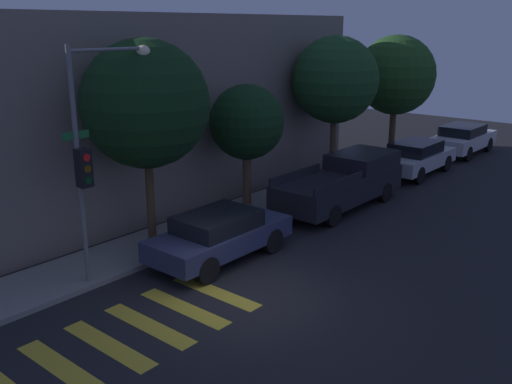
% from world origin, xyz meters
% --- Properties ---
extents(ground_plane, '(60.00, 60.00, 0.00)m').
position_xyz_m(ground_plane, '(0.00, 0.00, 0.00)').
color(ground_plane, black).
extents(sidewalk, '(26.00, 2.09, 0.14)m').
position_xyz_m(sidewalk, '(0.00, 4.25, 0.07)').
color(sidewalk, gray).
rests_on(sidewalk, ground).
extents(building_row, '(26.00, 6.00, 6.59)m').
position_xyz_m(building_row, '(0.00, 8.69, 3.30)').
color(building_row, slate).
rests_on(building_row, ground).
extents(crosswalk, '(5.65, 2.60, 0.00)m').
position_xyz_m(crosswalk, '(-2.83, 0.80, 0.00)').
color(crosswalk, gold).
rests_on(crosswalk, ground).
extents(traffic_light_pole, '(2.63, 0.56, 5.82)m').
position_xyz_m(traffic_light_pole, '(-1.51, 3.37, 3.69)').
color(traffic_light_pole, slate).
rests_on(traffic_light_pole, ground).
extents(sedan_near_corner, '(4.23, 1.79, 1.37)m').
position_xyz_m(sedan_near_corner, '(1.29, 2.10, 0.74)').
color(sedan_near_corner, '#2D3351').
rests_on(sedan_near_corner, ground).
extents(pickup_truck, '(5.63, 2.01, 1.75)m').
position_xyz_m(pickup_truck, '(7.64, 2.10, 0.91)').
color(pickup_truck, black).
rests_on(pickup_truck, ground).
extents(sedan_middle, '(4.44, 1.82, 1.45)m').
position_xyz_m(sedan_middle, '(13.52, 2.10, 0.78)').
color(sedan_middle, '#B7BABF').
rests_on(sedan_middle, ground).
extents(sedan_far_end, '(4.53, 1.86, 1.46)m').
position_xyz_m(sedan_far_end, '(18.82, 2.10, 0.79)').
color(sedan_far_end, silver).
rests_on(sedan_far_end, ground).
extents(tree_near_corner, '(3.51, 3.51, 5.93)m').
position_xyz_m(tree_near_corner, '(0.67, 4.19, 4.17)').
color(tree_near_corner, '#4C3823').
rests_on(tree_near_corner, ground).
extents(tree_midblock, '(2.49, 2.49, 4.40)m').
position_xyz_m(tree_midblock, '(4.84, 4.19, 3.13)').
color(tree_midblock, brown).
rests_on(tree_midblock, ground).
extents(tree_far_end, '(3.40, 3.40, 5.86)m').
position_xyz_m(tree_far_end, '(10.14, 4.19, 4.14)').
color(tree_far_end, brown).
rests_on(tree_far_end, ground).
extents(tree_behind_truck, '(3.62, 3.62, 5.82)m').
position_xyz_m(tree_behind_truck, '(15.30, 4.19, 4.00)').
color(tree_behind_truck, brown).
rests_on(tree_behind_truck, ground).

